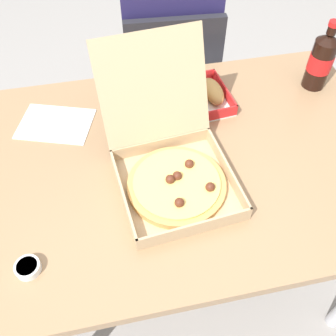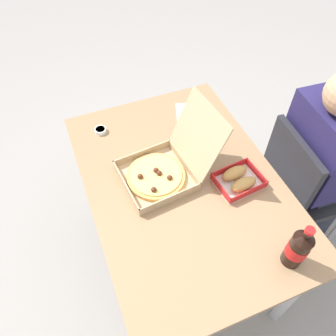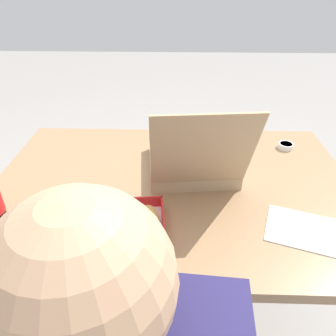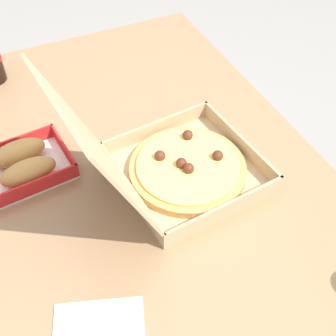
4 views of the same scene
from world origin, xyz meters
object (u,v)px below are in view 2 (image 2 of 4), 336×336
bread_side_box (239,179)px  diner_person (326,155)px  paper_menu (192,117)px  dipping_sauce_cup (100,130)px  chair (301,184)px  pizza_box_open (163,169)px  cola_bottle (298,248)px

bread_side_box → diner_person: bearing=91.0°
bread_side_box → paper_menu: (-0.45, -0.01, -0.02)m
dipping_sauce_cup → paper_menu: bearing=81.5°
dipping_sauce_cup → diner_person: bearing=61.5°
paper_menu → dipping_sauce_cup: bearing=-79.4°
chair → bread_side_box: 0.50m
diner_person → pizza_box_open: (-0.15, -0.76, 0.07)m
diner_person → bread_side_box: size_ratio=5.65×
pizza_box_open → cola_bottle: 0.61m
cola_bottle → bread_side_box: bearing=-179.3°
chair → dipping_sauce_cup: bearing=-119.8°
chair → pizza_box_open: size_ratio=1.98×
diner_person → bread_side_box: diner_person is taller
pizza_box_open → cola_bottle: bearing=28.4°
paper_menu → dipping_sauce_cup: size_ratio=3.75×
diner_person → pizza_box_open: size_ratio=2.74×
bread_side_box → dipping_sauce_cup: (-0.52, -0.47, -0.01)m
bread_side_box → cola_bottle: bearing=0.7°
chair → diner_person: diner_person is taller
chair → diner_person: (0.00, 0.06, 0.21)m
paper_menu → cola_bottle: bearing=20.1°
chair → dipping_sauce_cup: chair is taller
bread_side_box → cola_bottle: cola_bottle is taller
pizza_box_open → paper_menu: pizza_box_open is taller
chair → paper_menu: (-0.44, -0.43, 0.24)m
chair → diner_person: size_ratio=0.72×
pizza_box_open → chair: bearing=78.5°
diner_person → cola_bottle: diner_person is taller
diner_person → paper_menu: (-0.45, -0.49, 0.03)m
cola_bottle → paper_menu: (-0.83, -0.01, -0.09)m
diner_person → cola_bottle: 0.62m
cola_bottle → diner_person: bearing=128.8°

